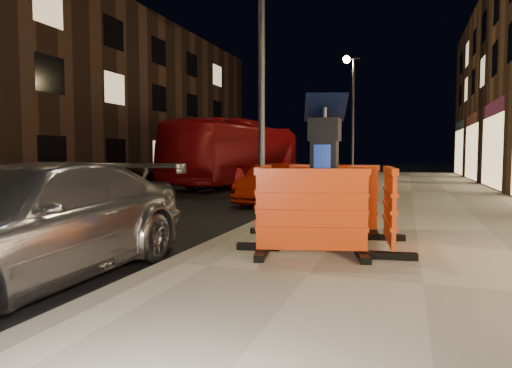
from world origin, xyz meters
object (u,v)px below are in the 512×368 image
(barrier_front, at_px, (311,214))
(barrier_kerbside, at_px, (264,204))
(bus_doubledecker, at_px, (240,185))
(barrier_bldgside, at_px, (390,208))
(parking_kiosk, at_px, (324,175))
(car_red, at_px, (274,204))
(barrier_back, at_px, (333,200))
(car_silver, at_px, (28,283))

(barrier_front, distance_m, barrier_kerbside, 1.34)
(barrier_front, xyz_separation_m, bus_doubledecker, (-6.46, 14.71, -0.74))
(bus_doubledecker, bearing_deg, barrier_bldgside, -58.61)
(barrier_kerbside, distance_m, bus_doubledecker, 14.84)
(parking_kiosk, height_order, bus_doubledecker, parking_kiosk)
(car_red, height_order, bus_doubledecker, bus_doubledecker)
(parking_kiosk, height_order, barrier_bldgside, parking_kiosk)
(parking_kiosk, bearing_deg, barrier_bldgside, -8.65)
(parking_kiosk, bearing_deg, barrier_front, -98.65)
(barrier_back, xyz_separation_m, barrier_bldgside, (0.95, -0.95, 0.00))
(barrier_kerbside, bearing_deg, bus_doubledecker, 11.16)
(car_silver, distance_m, bus_doubledecker, 16.71)
(barrier_front, distance_m, car_silver, 3.57)
(car_red, relative_size, bus_doubledecker, 0.34)
(car_silver, height_order, car_red, car_silver)
(barrier_back, height_order, barrier_bldgside, same)
(car_red, xyz_separation_m, bus_doubledecker, (-3.84, 7.34, 0.00))
(barrier_kerbside, relative_size, barrier_bldgside, 1.00)
(barrier_bldgside, relative_size, bus_doubledecker, 0.14)
(barrier_front, relative_size, barrier_back, 1.00)
(car_silver, bearing_deg, car_red, 87.97)
(bus_doubledecker, bearing_deg, car_red, -59.30)
(car_silver, height_order, bus_doubledecker, bus_doubledecker)
(parking_kiosk, distance_m, barrier_bldgside, 1.06)
(bus_doubledecker, bearing_deg, car_silver, -75.23)
(bus_doubledecker, bearing_deg, parking_kiosk, -61.77)
(parking_kiosk, height_order, barrier_front, parking_kiosk)
(barrier_kerbside, height_order, barrier_bldgside, same)
(barrier_front, relative_size, car_silver, 0.31)
(parking_kiosk, relative_size, car_red, 0.58)
(barrier_front, bearing_deg, car_red, 95.90)
(barrier_front, height_order, barrier_back, same)
(car_red, bearing_deg, parking_kiosk, -65.41)
(barrier_front, height_order, car_silver, barrier_front)
(parking_kiosk, xyz_separation_m, car_red, (-2.62, 6.42, -1.21))
(parking_kiosk, distance_m, car_red, 7.03)
(barrier_back, bearing_deg, barrier_kerbside, -140.65)
(barrier_kerbside, relative_size, car_silver, 0.31)
(barrier_front, distance_m, barrier_back, 1.90)
(barrier_bldgside, bearing_deg, bus_doubledecker, 21.64)
(barrier_front, xyz_separation_m, barrier_back, (0.00, 1.90, 0.00))
(car_red, bearing_deg, barrier_front, -68.04)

